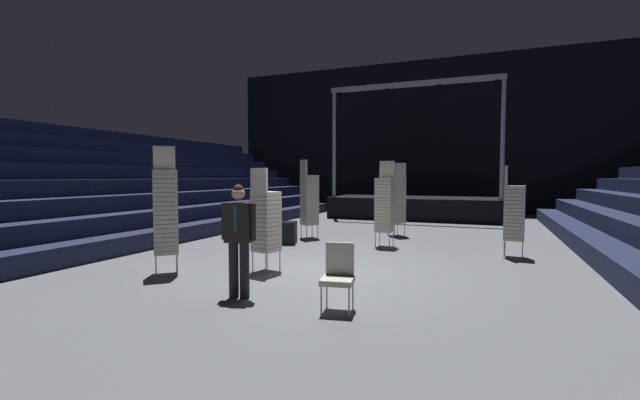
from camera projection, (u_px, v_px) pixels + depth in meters
name	position (u px, v px, depth m)	size (l,w,h in m)	color
ground_plane	(326.00, 273.00, 8.36)	(22.00, 30.00, 0.10)	#515459
arena_end_wall	(429.00, 136.00, 22.02)	(22.00, 0.30, 8.00)	black
bleacher_bank_left	(84.00, 179.00, 12.18)	(6.00, 24.00, 3.60)	#191E38
stage_riser	(416.00, 205.00, 18.67)	(7.44, 3.04, 5.81)	black
man_with_tie	(239.00, 234.00, 6.43)	(0.57, 0.29, 1.77)	black
chair_stack_front_left	(165.00, 210.00, 7.97)	(0.62, 0.62, 2.48)	#B2B5BA
chair_stack_front_right	(385.00, 204.00, 11.12)	(0.46, 0.46, 2.31)	#B2B5BA
chair_stack_mid_left	(396.00, 200.00, 13.21)	(0.62, 0.62, 2.31)	#B2B5BA
chair_stack_mid_right	(266.00, 220.00, 8.22)	(0.52, 0.52, 2.05)	#B2B5BA
chair_stack_mid_centre	(514.00, 212.00, 9.65)	(0.48, 0.48, 2.14)	#B2B5BA
chair_stack_rear_left	(309.00, 199.00, 12.72)	(0.62, 0.62, 2.39)	#B2B5BA
equipment_road_case	(280.00, 233.00, 11.71)	(0.90, 0.60, 0.61)	black
loose_chair_near_man	(338.00, 273.00, 5.83)	(0.51, 0.51, 0.95)	#B2B5BA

